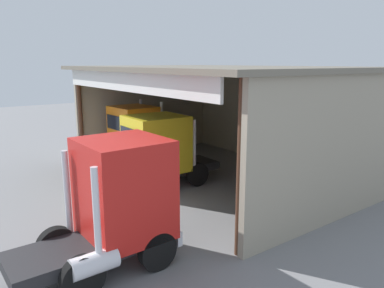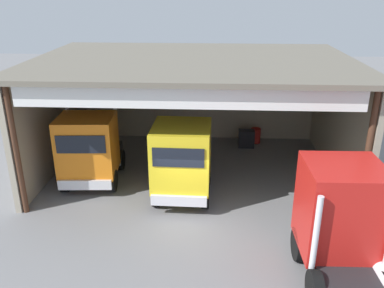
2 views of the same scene
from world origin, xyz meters
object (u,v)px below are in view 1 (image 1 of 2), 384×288
Objects in this scene: oil_drum at (316,171)px; truck_yellow_center_bay at (160,149)px; truck_orange_left_bay at (138,134)px; tool_cart at (297,169)px; truck_red_center_left_bay at (117,201)px.

truck_yellow_center_bay is at bearing -119.09° from oil_drum.
oil_drum is (3.82, 6.87, -1.39)m from truck_yellow_center_bay.
truck_orange_left_bay reaches higher than tool_cart.
truck_yellow_center_bay reaches higher than tool_cart.
oil_drum is at bearing 50.53° from tool_cart.
tool_cart is at bearing 99.63° from truck_red_center_left_bay.
truck_red_center_left_bay is (9.61, -5.83, 0.19)m from truck_orange_left_bay.
truck_orange_left_bay is at bearing -13.57° from truck_yellow_center_bay.
oil_drum is at bearing 96.05° from truck_red_center_left_bay.
tool_cart reaches higher than oil_drum.
truck_orange_left_bay is 9.13m from tool_cart.
truck_yellow_center_bay is 7.06m from tool_cart.
oil_drum is 0.87× the size of tool_cart.
truck_red_center_left_bay is at bearing 139.79° from truck_yellow_center_bay.
truck_orange_left_bay is 11.24m from truck_red_center_left_bay.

